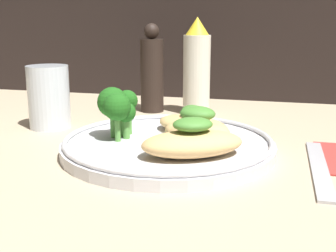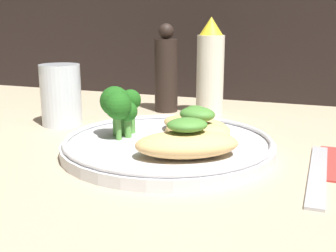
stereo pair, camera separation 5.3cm
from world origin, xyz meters
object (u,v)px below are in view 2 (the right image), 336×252
plate (168,144)px  sauce_bottle (210,69)px  pepper_grinder (166,72)px  broccoli_bunch (120,105)px  drinking_glass (61,95)px

plate → sauce_bottle: 24.37cm
pepper_grinder → sauce_bottle: bearing=-0.0°
plate → pepper_grinder: (-9.00, 23.30, 6.18)cm
plate → broccoli_bunch: size_ratio=3.92×
pepper_grinder → drinking_glass: 19.77cm
broccoli_bunch → sauce_bottle: sauce_bottle is taller
sauce_bottle → pepper_grinder: 8.24cm
broccoli_bunch → sauce_bottle: (5.83, 23.21, 2.47)cm
sauce_bottle → pepper_grinder: sauce_bottle is taller
broccoli_bunch → pepper_grinder: bearing=95.8°
pepper_grinder → drinking_glass: (-11.97, -15.56, -2.35)cm
sauce_bottle → drinking_glass: (-20.16, -15.56, -3.26)cm
sauce_bottle → drinking_glass: 25.67cm
broccoli_bunch → drinking_glass: bearing=151.9°
plate → sauce_bottle: size_ratio=1.59×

